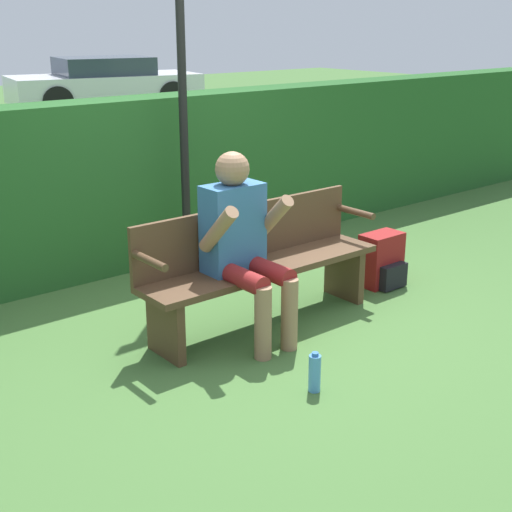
% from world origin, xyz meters
% --- Properties ---
extents(ground_plane, '(40.00, 40.00, 0.00)m').
position_xyz_m(ground_plane, '(0.00, 0.00, 0.00)').
color(ground_plane, '#426B33').
extents(hedge_back, '(12.00, 0.43, 1.43)m').
position_xyz_m(hedge_back, '(0.00, 1.76, 0.72)').
color(hedge_back, '#235623').
rests_on(hedge_back, ground).
extents(park_bench, '(1.85, 0.41, 0.84)m').
position_xyz_m(park_bench, '(0.00, 0.06, 0.45)').
color(park_bench, '#513823').
rests_on(park_bench, ground).
extents(person_seated, '(0.54, 0.61, 1.25)m').
position_xyz_m(person_seated, '(-0.23, -0.06, 0.69)').
color(person_seated, '#336699').
rests_on(person_seated, ground).
extents(backpack, '(0.34, 0.28, 0.43)m').
position_xyz_m(backpack, '(1.24, -0.00, 0.20)').
color(backpack, maroon).
rests_on(backpack, ground).
extents(water_bottle, '(0.07, 0.07, 0.24)m').
position_xyz_m(water_bottle, '(-0.38, -0.92, 0.12)').
color(water_bottle, '#4C8CCC').
rests_on(water_bottle, ground).
extents(signpost, '(0.38, 0.09, 2.68)m').
position_xyz_m(signpost, '(0.24, 1.30, 1.50)').
color(signpost, black).
rests_on(signpost, ground).
extents(parked_car, '(4.58, 2.60, 1.22)m').
position_xyz_m(parked_car, '(5.14, 11.97, 0.61)').
color(parked_car, silver).
rests_on(parked_car, ground).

